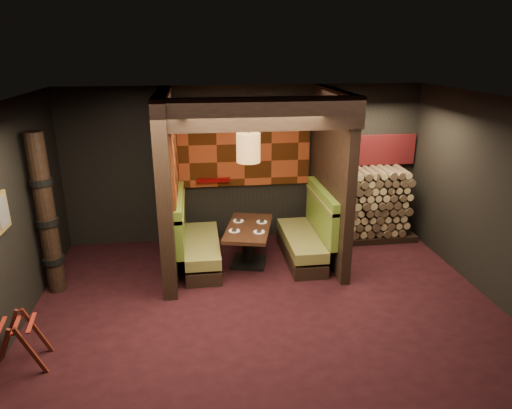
% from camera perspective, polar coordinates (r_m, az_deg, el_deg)
% --- Properties ---
extents(floor, '(6.50, 5.50, 0.02)m').
position_cam_1_polar(floor, '(6.44, 1.59, -13.65)').
color(floor, black).
rests_on(floor, ground).
extents(ceiling, '(6.50, 5.50, 0.02)m').
position_cam_1_polar(ceiling, '(5.44, 1.87, 12.61)').
color(ceiling, black).
rests_on(ceiling, ground).
extents(wall_back, '(6.50, 0.02, 2.85)m').
position_cam_1_polar(wall_back, '(8.40, -1.34, 5.03)').
color(wall_back, black).
rests_on(wall_back, ground).
extents(wall_front, '(6.50, 0.02, 2.85)m').
position_cam_1_polar(wall_front, '(3.42, 9.62, -18.21)').
color(wall_front, black).
rests_on(wall_front, ground).
extents(wall_right, '(0.02, 5.50, 2.85)m').
position_cam_1_polar(wall_right, '(7.07, 28.79, -0.18)').
color(wall_right, black).
rests_on(wall_right, ground).
extents(partition_left, '(0.20, 2.20, 2.85)m').
position_cam_1_polar(partition_left, '(7.30, -10.95, 2.47)').
color(partition_left, black).
rests_on(partition_left, floor).
extents(partition_right, '(0.15, 2.10, 2.85)m').
position_cam_1_polar(partition_right, '(7.65, 9.30, 3.36)').
color(partition_right, black).
rests_on(partition_right, floor).
extents(header_beam, '(2.85, 0.18, 0.44)m').
position_cam_1_polar(header_beam, '(6.16, 0.53, 11.24)').
color(header_beam, black).
rests_on(header_beam, partition_left).
extents(tapa_back_panel, '(2.40, 0.06, 1.55)m').
position_cam_1_polar(tapa_back_panel, '(8.26, -1.49, 7.60)').
color(tapa_back_panel, '#943618').
rests_on(tapa_back_panel, wall_back).
extents(tapa_side_panel, '(0.04, 1.85, 1.45)m').
position_cam_1_polar(tapa_side_panel, '(7.35, -10.16, 6.08)').
color(tapa_side_panel, '#943618').
rests_on(tapa_side_panel, partition_left).
extents(lacquer_shelf, '(0.60, 0.12, 0.07)m').
position_cam_1_polar(lacquer_shelf, '(8.32, -5.36, 3.06)').
color(lacquer_shelf, '#600407').
rests_on(lacquer_shelf, wall_back).
extents(booth_bench_left, '(0.68, 1.60, 1.14)m').
position_cam_1_polar(booth_bench_left, '(7.64, -7.55, -4.78)').
color(booth_bench_left, black).
rests_on(booth_bench_left, floor).
extents(booth_bench_right, '(0.68, 1.60, 1.14)m').
position_cam_1_polar(booth_bench_right, '(7.85, 6.42, -4.03)').
color(booth_bench_right, black).
rests_on(booth_bench_right, floor).
extents(dining_table, '(0.98, 1.40, 0.67)m').
position_cam_1_polar(dining_table, '(7.60, -0.94, -4.41)').
color(dining_table, black).
rests_on(dining_table, floor).
extents(place_settings, '(0.67, 0.70, 0.03)m').
position_cam_1_polar(place_settings, '(7.50, -0.95, -2.70)').
color(place_settings, white).
rests_on(place_settings, dining_table).
extents(pendant_lamp, '(0.37, 0.37, 1.07)m').
position_cam_1_polar(pendant_lamp, '(7.07, -0.96, 7.12)').
color(pendant_lamp, '#AB743D').
rests_on(pendant_lamp, ceiling).
extents(framed_picture, '(0.05, 0.36, 0.46)m').
position_cam_1_polar(framed_picture, '(6.20, -29.24, -0.84)').
color(framed_picture, olive).
rests_on(framed_picture, wall_left).
extents(luggage_rack, '(0.66, 0.51, 0.67)m').
position_cam_1_polar(luggage_rack, '(6.01, -27.48, -14.87)').
color(luggage_rack, '#49170F').
rests_on(luggage_rack, floor).
extents(totem_column, '(0.31, 0.31, 2.40)m').
position_cam_1_polar(totem_column, '(7.17, -24.72, -1.33)').
color(totem_column, black).
rests_on(totem_column, floor).
extents(firewood_stack, '(1.73, 0.70, 1.36)m').
position_cam_1_polar(firewood_stack, '(8.78, 14.00, 0.01)').
color(firewood_stack, black).
rests_on(firewood_stack, floor).
extents(mosaic_header, '(1.83, 0.10, 0.56)m').
position_cam_1_polar(mosaic_header, '(8.82, 13.74, 6.62)').
color(mosaic_header, maroon).
rests_on(mosaic_header, wall_back).
extents(bay_front_post, '(0.08, 0.08, 2.85)m').
position_cam_1_polar(bay_front_post, '(7.92, 9.39, 3.89)').
color(bay_front_post, black).
rests_on(bay_front_post, floor).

